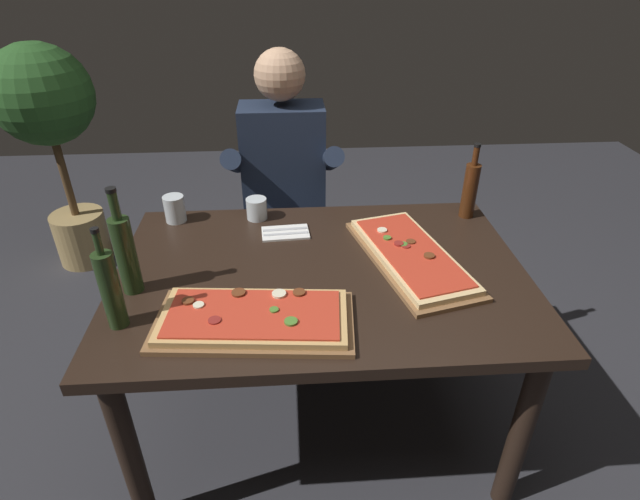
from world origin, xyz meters
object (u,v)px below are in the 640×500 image
(tumbler_near_camera, at_px, (175,210))
(potted_plant_corner, at_px, (49,122))
(vinegar_bottle_green, at_px, (470,189))
(pizza_rectangular_left, at_px, (411,256))
(dining_table, at_px, (321,292))
(wine_bottle_dark, at_px, (110,289))
(oil_bottle_amber, at_px, (125,252))
(diner_chair, at_px, (286,219))
(seated_diner, at_px, (284,183))
(tumbler_far_side, at_px, (257,210))
(pizza_rectangular_front, at_px, (254,319))

(tumbler_near_camera, xyz_separation_m, potted_plant_corner, (-0.82, 0.93, 0.09))
(vinegar_bottle_green, xyz_separation_m, tumbler_near_camera, (-1.18, 0.04, -0.07))
(pizza_rectangular_left, relative_size, tumbler_near_camera, 6.07)
(dining_table, distance_m, tumbler_near_camera, 0.70)
(pizza_rectangular_left, bearing_deg, tumbler_near_camera, 157.85)
(pizza_rectangular_left, height_order, potted_plant_corner, potted_plant_corner)
(dining_table, distance_m, wine_bottle_dark, 0.70)
(wine_bottle_dark, relative_size, potted_plant_corner, 0.25)
(wine_bottle_dark, xyz_separation_m, oil_bottle_amber, (0.00, 0.17, 0.01))
(diner_chair, bearing_deg, dining_table, -81.88)
(seated_diner, relative_size, potted_plant_corner, 1.04)
(vinegar_bottle_green, bearing_deg, tumbler_near_camera, 178.17)
(oil_bottle_amber, height_order, vinegar_bottle_green, oil_bottle_amber)
(vinegar_bottle_green, relative_size, potted_plant_corner, 0.24)
(oil_bottle_amber, height_order, tumbler_far_side, oil_bottle_amber)
(vinegar_bottle_green, bearing_deg, dining_table, -149.91)
(wine_bottle_dark, xyz_separation_m, potted_plant_corner, (-0.76, 1.57, 0.00))
(tumbler_near_camera, bearing_deg, wine_bottle_dark, -94.81)
(dining_table, xyz_separation_m, wine_bottle_dark, (-0.61, -0.25, 0.22))
(pizza_rectangular_left, bearing_deg, potted_plant_corner, 142.79)
(potted_plant_corner, bearing_deg, wine_bottle_dark, -64.09)
(wine_bottle_dark, distance_m, tumbler_near_camera, 0.65)
(seated_diner, height_order, potted_plant_corner, seated_diner)
(tumbler_far_side, bearing_deg, dining_table, -59.61)
(tumbler_near_camera, bearing_deg, diner_chair, 46.49)
(vinegar_bottle_green, bearing_deg, oil_bottle_amber, -160.63)
(wine_bottle_dark, height_order, vinegar_bottle_green, wine_bottle_dark)
(oil_bottle_amber, relative_size, tumbler_near_camera, 3.36)
(tumbler_near_camera, height_order, potted_plant_corner, potted_plant_corner)
(wine_bottle_dark, bearing_deg, pizza_rectangular_front, -3.69)
(potted_plant_corner, bearing_deg, pizza_rectangular_left, -37.21)
(oil_bottle_amber, relative_size, seated_diner, 0.27)
(wine_bottle_dark, xyz_separation_m, seated_diner, (0.49, 0.98, -0.13))
(oil_bottle_amber, bearing_deg, tumbler_near_camera, 83.49)
(tumbler_near_camera, height_order, seated_diner, seated_diner)
(oil_bottle_amber, height_order, seated_diner, seated_diner)
(tumbler_far_side, bearing_deg, tumbler_near_camera, 179.89)
(tumbler_far_side, bearing_deg, diner_chair, 76.46)
(dining_table, distance_m, tumbler_far_side, 0.48)
(dining_table, relative_size, pizza_rectangular_left, 2.16)
(wine_bottle_dark, xyz_separation_m, vinegar_bottle_green, (1.23, 0.61, -0.01))
(dining_table, height_order, tumbler_far_side, tumbler_far_side)
(vinegar_bottle_green, distance_m, potted_plant_corner, 2.22)
(tumbler_near_camera, bearing_deg, vinegar_bottle_green, -1.83)
(pizza_rectangular_front, bearing_deg, dining_table, 51.53)
(oil_bottle_amber, bearing_deg, diner_chair, 62.24)
(tumbler_near_camera, bearing_deg, pizza_rectangular_front, -62.91)
(pizza_rectangular_front, bearing_deg, pizza_rectangular_left, 30.18)
(oil_bottle_amber, height_order, diner_chair, oil_bottle_amber)
(diner_chair, distance_m, seated_diner, 0.28)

